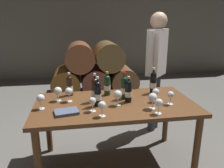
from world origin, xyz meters
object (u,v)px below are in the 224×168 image
(wine_bottle_0, at_px, (153,82))
(sommelier_presenting, at_px, (156,62))
(wine_glass_1, at_px, (118,95))
(wine_glass_3, at_px, (102,106))
(wine_bottle_3, at_px, (70,85))
(wine_bottle_1, at_px, (107,85))
(wine_glass_2, at_px, (41,99))
(wine_bottle_4, at_px, (124,87))
(wine_bottle_5, at_px, (128,91))
(wine_glass_4, at_px, (159,103))
(wine_glass_9, at_px, (69,92))
(wine_bottle_6, at_px, (98,93))
(tasting_notebook, at_px, (66,112))
(dining_table, at_px, (115,110))
(wine_glass_8, at_px, (153,98))
(wine_glass_6, at_px, (171,95))
(wine_glass_7, at_px, (92,101))
(wine_glass_5, at_px, (156,92))
(wine_glass_0, at_px, (58,91))
(wine_bottle_2, at_px, (95,90))

(wine_bottle_0, height_order, sommelier_presenting, sommelier_presenting)
(wine_glass_1, bearing_deg, wine_glass_3, -128.31)
(wine_glass_1, xyz_separation_m, sommelier_presenting, (0.71, 0.83, 0.17))
(wine_bottle_0, distance_m, wine_bottle_3, 0.99)
(wine_bottle_1, relative_size, wine_glass_2, 1.82)
(wine_bottle_1, bearing_deg, wine_bottle_4, -43.01)
(wine_bottle_5, bearing_deg, wine_glass_4, -59.28)
(wine_glass_2, bearing_deg, wine_glass_9, 31.00)
(wine_bottle_6, bearing_deg, tasting_notebook, -155.80)
(dining_table, relative_size, wine_bottle_4, 5.51)
(wine_bottle_4, distance_m, wine_glass_3, 0.52)
(wine_glass_8, bearing_deg, wine_glass_6, 20.04)
(wine_glass_6, distance_m, wine_glass_7, 0.82)
(wine_bottle_5, distance_m, wine_glass_4, 0.41)
(wine_bottle_6, xyz_separation_m, wine_glass_2, (-0.56, 0.01, -0.02))
(tasting_notebook, bearing_deg, wine_glass_7, -10.29)
(wine_bottle_0, relative_size, sommelier_presenting, 0.18)
(wine_glass_6, xyz_separation_m, wine_glass_7, (-0.82, -0.05, 0.00))
(wine_bottle_3, xyz_separation_m, wine_bottle_4, (0.60, -0.22, 0.01))
(wine_glass_2, relative_size, wine_glass_5, 1.03)
(wine_bottle_6, xyz_separation_m, wine_glass_9, (-0.30, 0.17, -0.02))
(wine_bottle_3, bearing_deg, wine_glass_3, -64.93)
(wine_glass_1, bearing_deg, wine_glass_0, 159.39)
(wine_bottle_0, relative_size, wine_bottle_3, 1.14)
(wine_bottle_0, height_order, wine_bottle_4, wine_bottle_0)
(wine_bottle_1, xyz_separation_m, wine_glass_5, (0.48, -0.31, -0.02))
(wine_glass_2, relative_size, tasting_notebook, 0.70)
(wine_glass_2, xyz_separation_m, wine_glass_3, (0.58, -0.27, -0.00))
(wine_glass_8, bearing_deg, wine_bottle_1, 128.27)
(dining_table, distance_m, wine_bottle_2, 0.31)
(wine_bottle_1, height_order, tasting_notebook, wine_bottle_1)
(tasting_notebook, bearing_deg, wine_glass_5, -2.26)
(dining_table, relative_size, wine_glass_9, 10.81)
(wine_glass_7, distance_m, wine_glass_9, 0.38)
(wine_bottle_3, bearing_deg, wine_glass_8, -33.80)
(wine_glass_6, relative_size, wine_glass_9, 0.92)
(wine_glass_3, height_order, wine_glass_7, wine_glass_3)
(wine_glass_2, xyz_separation_m, tasting_notebook, (0.25, -0.15, -0.10))
(wine_glass_3, height_order, sommelier_presenting, sommelier_presenting)
(wine_bottle_4, height_order, wine_glass_1, wine_bottle_4)
(dining_table, height_order, wine_glass_6, wine_glass_6)
(wine_bottle_0, xyz_separation_m, wine_glass_6, (0.05, -0.38, -0.03))
(wine_glass_8, bearing_deg, sommelier_presenting, 68.13)
(wine_glass_4, bearing_deg, wine_glass_0, 152.22)
(wine_bottle_2, xyz_separation_m, sommelier_presenting, (0.94, 0.68, 0.15))
(wine_bottle_0, xyz_separation_m, wine_bottle_1, (-0.55, 0.02, -0.01))
(wine_bottle_0, distance_m, wine_glass_5, 0.30)
(wine_bottle_0, xyz_separation_m, wine_glass_8, (-0.17, -0.46, -0.02))
(wine_bottle_1, distance_m, wine_bottle_5, 0.32)
(wine_bottle_2, height_order, wine_glass_3, wine_bottle_2)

